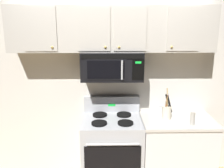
{
  "coord_description": "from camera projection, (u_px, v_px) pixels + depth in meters",
  "views": [
    {
      "loc": [
        -0.06,
        -2.47,
        2.09
      ],
      "look_at": [
        0.0,
        0.49,
        1.35
      ],
      "focal_mm": 39.03,
      "sensor_mm": 36.0,
      "label": 1
    }
  ],
  "objects": [
    {
      "name": "back_wall",
      "position": [
        112.0,
        79.0,
        3.34
      ],
      "size": [
        5.2,
        0.1,
        2.7
      ],
      "primitive_type": "cube",
      "color": "silver",
      "rests_on": "ground_plane"
    },
    {
      "name": "stove_range",
      "position": [
        112.0,
        150.0,
        3.2
      ],
      "size": [
        0.76,
        0.69,
        1.12
      ],
      "color": "#B7BABF",
      "rests_on": "ground_plane"
    },
    {
      "name": "over_range_microwave",
      "position": [
        112.0,
        66.0,
        3.05
      ],
      "size": [
        0.76,
        0.43,
        0.35
      ],
      "color": "black"
    },
    {
      "name": "upper_cabinets",
      "position": [
        112.0,
        29.0,
        2.97
      ],
      "size": [
        2.5,
        0.36,
        0.55
      ],
      "color": "#BCB7AD"
    },
    {
      "name": "counter_segment",
      "position": [
        175.0,
        150.0,
        3.23
      ],
      "size": [
        0.93,
        0.65,
        0.9
      ],
      "color": "silver",
      "rests_on": "ground_plane"
    },
    {
      "name": "utensil_crock_cream",
      "position": [
        167.0,
        111.0,
        3.11
      ],
      "size": [
        0.13,
        0.12,
        0.4
      ],
      "color": "beige",
      "rests_on": "counter_segment"
    },
    {
      "name": "salt_shaker",
      "position": [
        161.0,
        110.0,
        3.27
      ],
      "size": [
        0.05,
        0.05,
        0.12
      ],
      "color": "white",
      "rests_on": "counter_segment"
    },
    {
      "name": "pepper_mill",
      "position": [
        193.0,
        118.0,
        2.92
      ],
      "size": [
        0.06,
        0.06,
        0.16
      ],
      "primitive_type": "cylinder",
      "color": "#B7B2A8",
      "rests_on": "counter_segment"
    }
  ]
}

